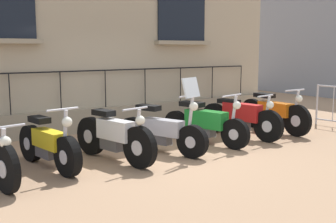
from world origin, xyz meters
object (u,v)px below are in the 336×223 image
object	(u,v)px
motorcycle_yellow	(48,145)
motorcycle_white	(114,137)
motorcycle_silver	(162,131)
motorcycle_red	(241,117)
motorcycle_green	(205,124)
motorcycle_orange	(274,113)

from	to	relation	value
motorcycle_yellow	motorcycle_white	size ratio (longest dim) A/B	0.94
motorcycle_yellow	motorcycle_silver	distance (m)	2.12
motorcycle_yellow	motorcycle_red	world-z (taller)	motorcycle_yellow
motorcycle_green	motorcycle_yellow	bearing A→B (deg)	-90.16
motorcycle_yellow	motorcycle_silver	bearing A→B (deg)	85.70
motorcycle_white	motorcycle_orange	xyz separation A→B (m)	(-0.27, 4.31, 0.02)
motorcycle_yellow	motorcycle_red	bearing A→B (deg)	90.87
motorcycle_white	motorcycle_silver	world-z (taller)	motorcycle_silver
motorcycle_white	motorcycle_orange	size ratio (longest dim) A/B	0.96
motorcycle_white	motorcycle_green	bearing A→B (deg)	95.05
motorcycle_silver	motorcycle_green	world-z (taller)	motorcycle_silver
motorcycle_silver	motorcycle_orange	world-z (taller)	motorcycle_silver
motorcycle_yellow	motorcycle_orange	distance (m)	5.42
motorcycle_white	motorcycle_green	world-z (taller)	motorcycle_green
motorcycle_silver	motorcycle_white	bearing A→B (deg)	-87.69
motorcycle_red	motorcycle_white	bearing A→B (deg)	-85.30
motorcycle_green	motorcycle_red	size ratio (longest dim) A/B	0.97
motorcycle_green	motorcycle_red	xyz separation A→B (m)	(-0.08, 1.08, 0.02)
motorcycle_white	motorcycle_red	xyz separation A→B (m)	(-0.27, 3.24, 0.01)
motorcycle_white	motorcycle_green	distance (m)	2.17
motorcycle_white	motorcycle_silver	xyz separation A→B (m)	(-0.04, 1.02, -0.02)
motorcycle_orange	motorcycle_green	bearing A→B (deg)	-87.81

